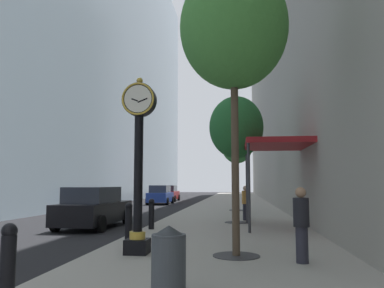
# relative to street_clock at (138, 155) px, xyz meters

# --- Properties ---
(ground_plane) EXTENTS (110.00, 110.00, 0.00)m
(ground_plane) POSITION_rel_street_clock_xyz_m (-1.20, 19.94, -2.52)
(ground_plane) COLOR black
(ground_plane) RESTS_ON ground
(sidewalk_right) EXTENTS (6.33, 80.00, 0.14)m
(sidewalk_right) POSITION_rel_street_clock_xyz_m (1.96, 22.94, -2.45)
(sidewalk_right) COLOR #9E998E
(sidewalk_right) RESTS_ON ground
(building_block_left) EXTENTS (9.00, 80.00, 34.33)m
(building_block_left) POSITION_rel_street_clock_xyz_m (-13.51, 22.94, 14.64)
(building_block_left) COLOR #93A8B7
(building_block_left) RESTS_ON ground
(building_block_right) EXTENTS (9.00, 80.00, 33.12)m
(building_block_right) POSITION_rel_street_clock_xyz_m (9.62, 22.94, 14.04)
(building_block_right) COLOR gray
(building_block_right) RESTS_ON ground
(street_clock) EXTENTS (0.84, 0.55, 4.34)m
(street_clock) POSITION_rel_street_clock_xyz_m (0.00, 0.00, 0.00)
(street_clock) COLOR black
(street_clock) RESTS_ON sidewalk_right
(bollard_nearest) EXTENTS (0.22, 0.22, 1.12)m
(bollard_nearest) POSITION_rel_street_clock_xyz_m (-0.80, -4.04, -1.79)
(bollard_nearest) COLOR black
(bollard_nearest) RESTS_ON sidewalk_right
(bollard_third) EXTENTS (0.22, 0.22, 1.12)m
(bollard_third) POSITION_rel_street_clock_xyz_m (-0.80, 1.99, -1.79)
(bollard_third) COLOR black
(bollard_third) RESTS_ON sidewalk_right
(bollard_fourth) EXTENTS (0.22, 0.22, 1.12)m
(bollard_fourth) POSITION_rel_street_clock_xyz_m (-0.80, 5.01, -1.79)
(bollard_fourth) COLOR black
(bollard_fourth) RESTS_ON sidewalk_right
(street_tree_near) EXTENTS (2.66, 2.66, 7.05)m
(street_tree_near) POSITION_rel_street_clock_xyz_m (2.37, -0.01, 3.11)
(street_tree_near) COLOR #333335
(street_tree_near) RESTS_ON sidewalk_right
(street_tree_mid_near) EXTENTS (2.40, 2.40, 5.56)m
(street_tree_mid_near) POSITION_rel_street_clock_xyz_m (2.37, 7.83, 1.78)
(street_tree_mid_near) COLOR #333335
(street_tree_mid_near) RESTS_ON sidewalk_right
(street_tree_mid_far) EXTENTS (2.01, 2.01, 5.30)m
(street_tree_mid_far) POSITION_rel_street_clock_xyz_m (2.37, 15.67, 1.72)
(street_tree_mid_far) COLOR #333335
(street_tree_mid_far) RESTS_ON sidewalk_right
(trash_bin) EXTENTS (0.53, 0.53, 1.05)m
(trash_bin) POSITION_rel_street_clock_xyz_m (1.39, -3.41, -1.84)
(trash_bin) COLOR #383D42
(trash_bin) RESTS_ON sidewalk_right
(pedestrian_walking) EXTENTS (0.46, 0.46, 1.58)m
(pedestrian_walking) POSITION_rel_street_clock_xyz_m (2.75, 8.92, -1.55)
(pedestrian_walking) COLOR #23232D
(pedestrian_walking) RESTS_ON sidewalk_right
(pedestrian_by_clock) EXTENTS (0.46, 0.46, 1.61)m
(pedestrian_by_clock) POSITION_rel_street_clock_xyz_m (3.77, -0.64, -1.53)
(pedestrian_by_clock) COLOR #23232D
(pedestrian_by_clock) RESTS_ON sidewalk_right
(storefront_awning) EXTENTS (2.40, 3.60, 3.30)m
(storefront_awning) POSITION_rel_street_clock_xyz_m (3.88, 5.95, 0.76)
(storefront_awning) COLOR maroon
(storefront_awning) RESTS_ON sidewalk_right
(car_red_near) EXTENTS (2.12, 4.42, 1.65)m
(car_red_near) POSITION_rel_street_clock_xyz_m (-4.92, 30.91, -1.72)
(car_red_near) COLOR #AD191E
(car_red_near) RESTS_ON ground
(car_blue_mid) EXTENTS (1.96, 4.10, 1.68)m
(car_blue_mid) POSITION_rel_street_clock_xyz_m (-4.50, 24.78, -1.71)
(car_blue_mid) COLOR navy
(car_blue_mid) RESTS_ON ground
(car_black_far) EXTENTS (2.14, 4.59, 1.68)m
(car_black_far) POSITION_rel_street_clock_xyz_m (-3.57, 6.41, -1.70)
(car_black_far) COLOR black
(car_black_far) RESTS_ON ground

